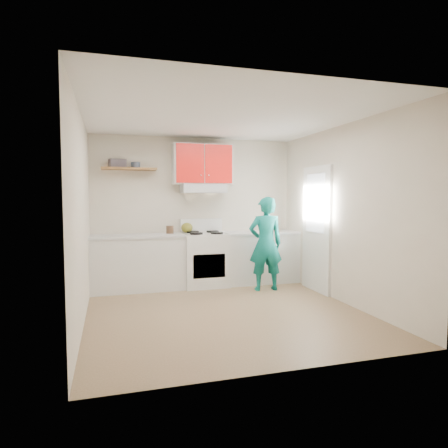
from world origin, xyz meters
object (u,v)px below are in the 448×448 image
object	(u,v)px
stove	(205,260)
person	(266,244)
kettle	(187,228)
tin	(136,165)
crock	(170,230)

from	to	relation	value
stove	person	bearing A→B (deg)	-33.28
stove	kettle	bearing A→B (deg)	141.67
kettle	stove	bearing A→B (deg)	-27.95
kettle	tin	bearing A→B (deg)	-166.93
tin	kettle	size ratio (longest dim) A/B	0.74
stove	tin	size ratio (longest dim) A/B	5.99
stove	tin	xyz separation A→B (m)	(-1.14, 0.17, 1.62)
stove	crock	world-z (taller)	crock
person	tin	bearing A→B (deg)	-14.09
crock	person	bearing A→B (deg)	-25.37
kettle	person	size ratio (longest dim) A/B	0.13
person	stove	bearing A→B (deg)	-26.89
stove	crock	xyz separation A→B (m)	(-0.59, 0.12, 0.52)
stove	crock	distance (m)	0.79
stove	person	xyz separation A→B (m)	(0.90, -0.59, 0.32)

